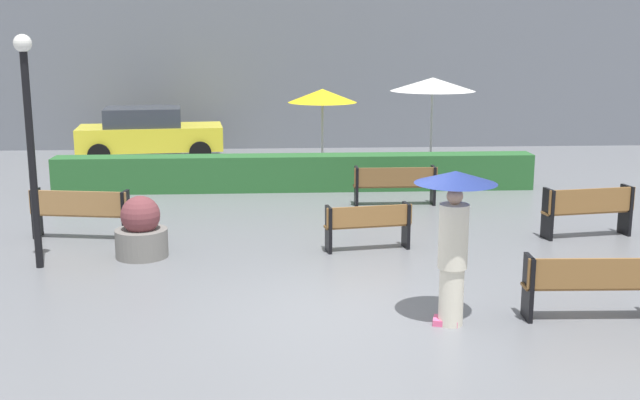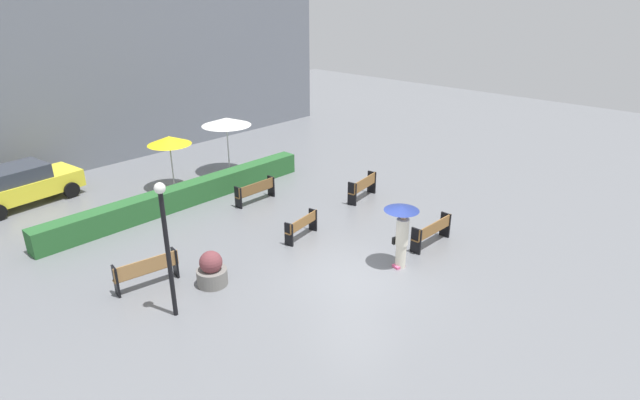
% 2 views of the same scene
% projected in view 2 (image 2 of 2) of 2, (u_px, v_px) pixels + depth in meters
% --- Properties ---
extents(ground_plane, '(60.00, 60.00, 0.00)m').
position_uv_depth(ground_plane, '(357.00, 276.00, 15.23)').
color(ground_plane, slate).
extents(bench_far_right, '(1.75, 0.63, 0.94)m').
position_uv_depth(bench_far_right, '(363.00, 186.00, 20.60)').
color(bench_far_right, olive).
rests_on(bench_far_right, ground).
extents(bench_back_row, '(1.83, 0.38, 0.86)m').
position_uv_depth(bench_back_row, '(256.00, 190.00, 20.34)').
color(bench_back_row, brown).
rests_on(bench_back_row, ground).
extents(bench_mid_center, '(1.55, 0.55, 0.81)m').
position_uv_depth(bench_mid_center, '(302.00, 225.00, 17.38)').
color(bench_mid_center, olive).
rests_on(bench_mid_center, ground).
extents(bench_near_right, '(1.85, 0.44, 0.87)m').
position_uv_depth(bench_near_right, '(432.00, 231.00, 16.90)').
color(bench_near_right, olive).
rests_on(bench_near_right, ground).
extents(bench_far_left, '(1.86, 0.63, 0.91)m').
position_uv_depth(bench_far_left, '(147.00, 270.00, 14.51)').
color(bench_far_left, '#9E7242').
rests_on(bench_far_left, ground).
extents(pedestrian_with_umbrella, '(1.06, 1.06, 2.02)m').
position_uv_depth(pedestrian_with_umbrella, '(402.00, 226.00, 15.27)').
color(pedestrian_with_umbrella, silver).
rests_on(pedestrian_with_umbrella, ground).
extents(planter_pot, '(0.88, 0.88, 1.06)m').
position_uv_depth(planter_pot, '(212.00, 271.00, 14.65)').
color(planter_pot, slate).
rests_on(planter_pot, ground).
extents(lamp_post, '(0.28, 0.28, 3.72)m').
position_uv_depth(lamp_post, '(166.00, 237.00, 12.56)').
color(lamp_post, black).
rests_on(lamp_post, ground).
extents(patio_umbrella_yellow, '(1.81, 1.81, 2.29)m').
position_uv_depth(patio_umbrella_yellow, '(169.00, 141.00, 21.15)').
color(patio_umbrella_yellow, silver).
rests_on(patio_umbrella_yellow, ground).
extents(patio_umbrella_white, '(2.23, 2.23, 2.59)m').
position_uv_depth(patio_umbrella_white, '(226.00, 122.00, 22.91)').
color(patio_umbrella_white, silver).
rests_on(patio_umbrella_white, ground).
extents(hedge_strip, '(11.48, 0.70, 0.86)m').
position_uv_depth(hedge_strip, '(184.00, 195.00, 20.05)').
color(hedge_strip, '#28602D').
rests_on(hedge_strip, ground).
extents(building_facade, '(28.00, 1.20, 9.43)m').
position_uv_depth(building_facade, '(89.00, 64.00, 23.46)').
color(building_facade, slate).
rests_on(building_facade, ground).
extents(parked_car, '(4.37, 2.35, 1.57)m').
position_uv_depth(parked_car, '(21.00, 184.00, 20.06)').
color(parked_car, yellow).
rests_on(parked_car, ground).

